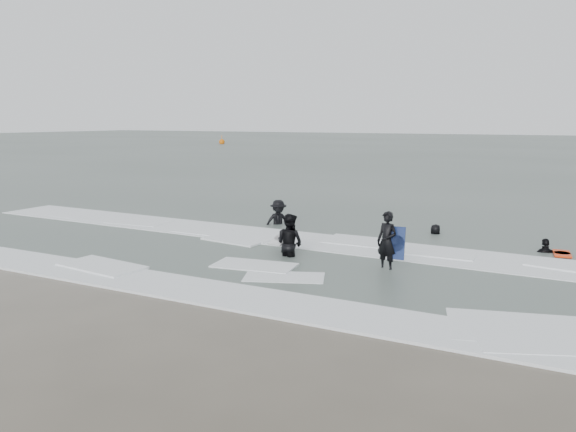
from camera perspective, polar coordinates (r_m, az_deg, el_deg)
The scene contains 10 objects.
ground at distance 15.42m, azimuth -8.88°, elevation -6.83°, with size 320.00×320.00×0.00m, color brown.
sea at distance 92.28m, azimuth 22.73°, elevation 6.35°, with size 320.00×320.00×0.00m, color #47544C.
surfer_centre at distance 16.78m, azimuth 9.91°, elevation -5.49°, with size 0.65×0.43×1.78m, color black.
surfer_wading at distance 18.16m, azimuth 0.16°, elevation -4.16°, with size 0.96×0.75×1.97m, color black.
surfer_breaker at distance 23.42m, azimuth -0.98°, elevation -0.99°, with size 1.25×0.72×1.94m, color black.
surfer_right_near at distance 20.43m, azimuth 24.68°, elevation -3.50°, with size 0.97×0.41×1.66m, color black.
surfer_right_far at distance 22.27m, azimuth 14.74°, elevation -1.88°, with size 0.77×0.50×1.57m, color black.
surf_foam at distance 18.38m, azimuth -1.92°, elevation -3.86°, with size 30.03×9.06×0.09m.
bodyboards at distance 18.04m, azimuth 12.63°, elevation -2.87°, with size 8.79×4.92×1.25m.
buoy at distance 101.77m, azimuth -6.73°, elevation 7.49°, with size 1.00×1.00×1.65m.
Camera 1 is at (8.98, -11.75, 4.38)m, focal length 35.00 mm.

